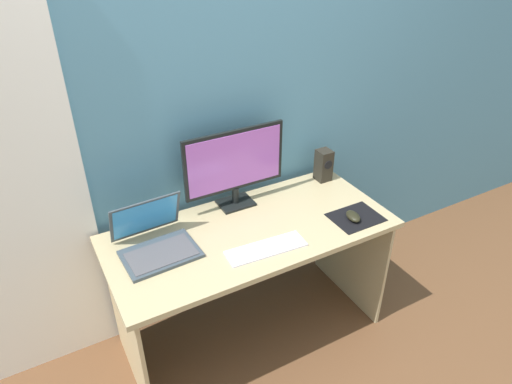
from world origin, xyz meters
name	(u,v)px	position (x,y,z in m)	size (l,w,h in m)	color
ground_plane	(252,331)	(0.00, 0.00, 0.00)	(8.00, 8.00, 0.00)	brown
wall_back	(213,99)	(0.00, 0.38, 1.25)	(6.00, 0.04, 2.50)	teal
desk	(251,253)	(0.00, 0.00, 0.57)	(1.40, 0.64, 0.71)	tan
monitor	(235,165)	(0.04, 0.24, 0.95)	(0.54, 0.14, 0.42)	black
speaker_right	(324,165)	(0.59, 0.23, 0.80)	(0.08, 0.09, 0.18)	black
laptop	(156,241)	(-0.45, 0.07, 0.76)	(0.35, 0.33, 0.23)	#37424A
keyboard_external	(266,249)	(-0.01, -0.17, 0.72)	(0.37, 0.12, 0.01)	white
mousepad	(356,217)	(0.51, -0.17, 0.71)	(0.25, 0.20, 0.00)	black
mouse	(353,216)	(0.49, -0.18, 0.73)	(0.06, 0.10, 0.04)	black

